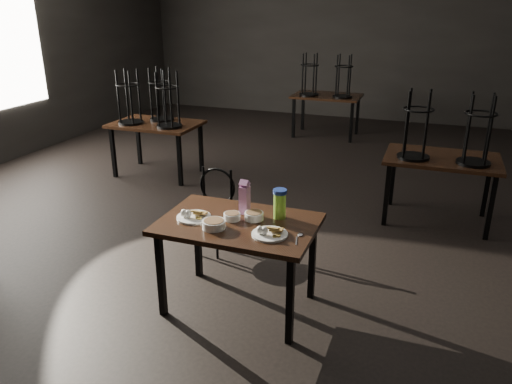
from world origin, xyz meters
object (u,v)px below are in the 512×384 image
at_px(main_table, 238,231).
at_px(bentwood_chair, 213,204).
at_px(water_bottle, 280,203).
at_px(juice_carton, 245,198).

distance_m(main_table, bentwood_chair, 1.05).
distance_m(water_bottle, bentwood_chair, 1.16).
xyz_separation_m(main_table, bentwood_chair, (-0.60, 0.84, -0.18)).
bearing_deg(water_bottle, main_table, -146.87).
bearing_deg(water_bottle, bentwood_chair, 143.22).
xyz_separation_m(main_table, juice_carton, (-0.01, 0.17, 0.21)).
bearing_deg(bentwood_chair, main_table, -53.59).
height_order(water_bottle, bentwood_chair, water_bottle).
bearing_deg(bentwood_chair, water_bottle, -36.12).
bearing_deg(bentwood_chair, juice_carton, -47.77).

